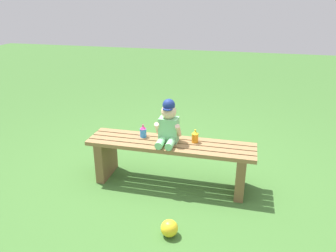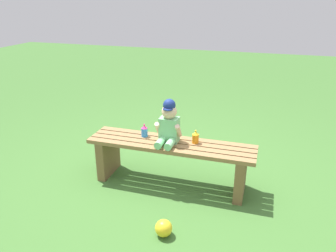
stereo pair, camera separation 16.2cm
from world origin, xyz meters
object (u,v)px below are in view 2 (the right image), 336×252
at_px(sippy_cup_left, 144,131).
at_px(sippy_cup_right, 196,137).
at_px(child_figure, 169,124).
at_px(toy_ball, 164,228).
at_px(park_bench, 171,156).

relative_size(sippy_cup_left, sippy_cup_right, 1.00).
bearing_deg(sippy_cup_right, child_figure, -166.85).
height_order(sippy_cup_left, toy_ball, sippy_cup_left).
relative_size(child_figure, sippy_cup_right, 3.26).
bearing_deg(toy_ball, park_bench, 102.89).
distance_m(sippy_cup_left, sippy_cup_right, 0.49).
bearing_deg(park_bench, sippy_cup_right, 15.63).
bearing_deg(child_figure, sippy_cup_left, 167.84).
bearing_deg(sippy_cup_right, park_bench, -164.37).
height_order(child_figure, toy_ball, child_figure).
bearing_deg(park_bench, child_figure, 168.04).
bearing_deg(sippy_cup_left, toy_ball, -60.40).
height_order(park_bench, sippy_cup_left, sippy_cup_left).
relative_size(sippy_cup_right, toy_ball, 0.95).
xyz_separation_m(park_bench, sippy_cup_right, (0.21, 0.06, 0.20)).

